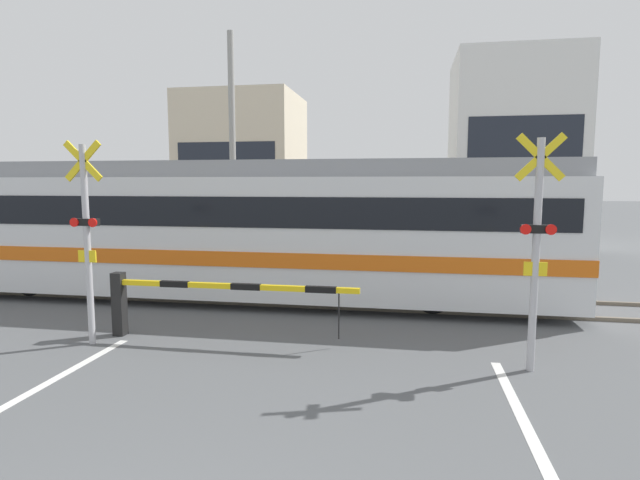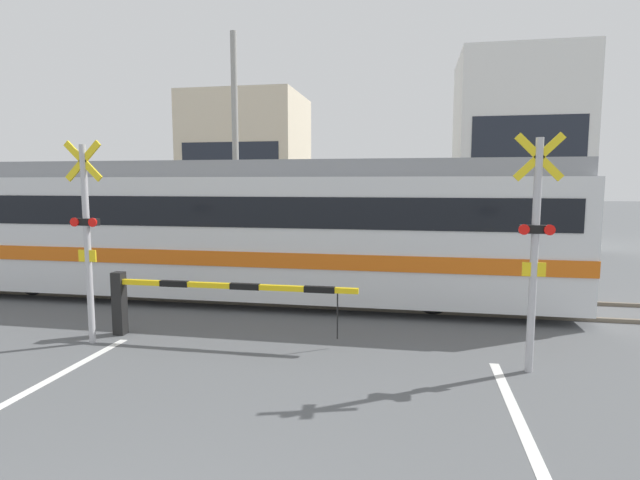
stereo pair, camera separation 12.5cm
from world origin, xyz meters
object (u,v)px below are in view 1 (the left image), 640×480
at_px(crossing_signal_left, 87,233).
at_px(commuter_train, 226,226).
at_px(crossing_barrier_far, 422,252).
at_px(crossing_signal_right, 536,242).
at_px(crossing_barrier_near, 181,295).

bearing_deg(crossing_signal_left, commuter_train, 74.57).
height_order(commuter_train, crossing_barrier_far, commuter_train).
bearing_deg(crossing_signal_left, crossing_signal_right, 0.00).
height_order(crossing_barrier_near, crossing_signal_left, crossing_signal_left).
height_order(commuter_train, crossing_signal_right, crossing_signal_right).
relative_size(crossing_signal_left, crossing_signal_right, 1.00).
xyz_separation_m(crossing_barrier_far, crossing_signal_right, (1.41, -6.77, 1.12)).
xyz_separation_m(crossing_signal_left, crossing_signal_right, (7.13, 0.00, 0.00)).
xyz_separation_m(commuter_train, crossing_barrier_far, (4.68, 2.99, -0.94)).
bearing_deg(crossing_signal_left, crossing_barrier_far, 49.80).
distance_m(crossing_barrier_near, crossing_signal_left, 1.87).
bearing_deg(crossing_signal_right, crossing_barrier_far, 101.73).
height_order(crossing_barrier_near, crossing_signal_right, crossing_signal_right).
bearing_deg(crossing_barrier_near, crossing_signal_left, -159.26).
bearing_deg(crossing_barrier_far, crossing_signal_left, -130.20).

